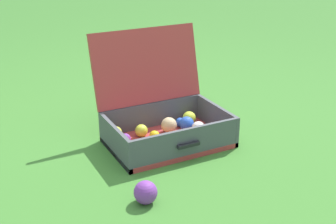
% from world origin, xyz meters
% --- Properties ---
extents(ground_plane, '(16.00, 16.00, 0.00)m').
position_xyz_m(ground_plane, '(0.00, 0.00, 0.00)').
color(ground_plane, '#3D7A2D').
extents(open_suitcase, '(0.57, 0.50, 0.52)m').
position_xyz_m(open_suitcase, '(0.06, 0.06, 0.12)').
color(open_suitcase, '#B23838').
rests_on(open_suitcase, ground).
extents(stray_ball_on_grass, '(0.09, 0.09, 0.09)m').
position_xyz_m(stray_ball_on_grass, '(-0.26, -0.41, 0.05)').
color(stray_ball_on_grass, purple).
rests_on(stray_ball_on_grass, ground).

